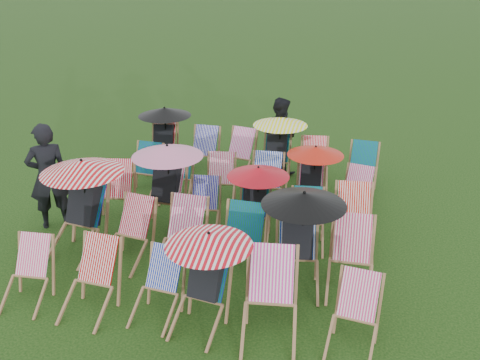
% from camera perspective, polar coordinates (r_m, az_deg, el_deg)
% --- Properties ---
extents(ground, '(100.00, 100.00, 0.00)m').
position_cam_1_polar(ground, '(8.74, -1.29, -5.92)').
color(ground, black).
rests_on(ground, ground).
extents(deckchair_0, '(0.61, 0.80, 0.82)m').
position_cam_1_polar(deckchair_0, '(7.56, -21.84, -9.30)').
color(deckchair_0, '#906643').
rests_on(deckchair_0, ground).
extents(deckchair_1, '(0.65, 0.87, 0.91)m').
position_cam_1_polar(deckchair_1, '(7.10, -15.76, -10.26)').
color(deckchair_1, '#906643').
rests_on(deckchair_1, ground).
extents(deckchair_2, '(0.62, 0.81, 0.82)m').
position_cam_1_polar(deckchair_2, '(6.86, -8.83, -11.28)').
color(deckchair_2, '#906643').
rests_on(deckchair_2, ground).
extents(deckchair_3, '(1.05, 1.11, 1.25)m').
position_cam_1_polar(deckchair_3, '(6.51, -3.94, -10.54)').
color(deckchair_3, '#906643').
rests_on(deckchair_3, ground).
extents(deckchair_4, '(0.79, 1.02, 1.02)m').
position_cam_1_polar(deckchair_4, '(6.42, 3.25, -12.72)').
color(deckchair_4, '#906643').
rests_on(deckchair_4, ground).
extents(deckchair_5, '(0.65, 0.83, 0.84)m').
position_cam_1_polar(deckchair_5, '(6.44, 12.10, -14.12)').
color(deckchair_5, '#906643').
rests_on(deckchair_5, ground).
extents(deckchair_6, '(1.22, 1.30, 1.45)m').
position_cam_1_polar(deckchair_6, '(8.34, -16.78, -2.58)').
color(deckchair_6, '#906643').
rests_on(deckchair_6, ground).
extents(deckchair_7, '(0.72, 0.91, 0.91)m').
position_cam_1_polar(deckchair_7, '(8.04, -11.86, -5.59)').
color(deckchair_7, '#906643').
rests_on(deckchair_7, ground).
extents(deckchair_8, '(0.66, 0.91, 0.97)m').
position_cam_1_polar(deckchair_8, '(7.76, -6.33, -6.07)').
color(deckchair_8, '#906643').
rests_on(deckchair_8, ground).
extents(deckchair_9, '(0.68, 0.94, 1.00)m').
position_cam_1_polar(deckchair_9, '(7.43, -0.05, -7.19)').
color(deckchair_9, '#906643').
rests_on(deckchair_9, ground).
extents(deckchair_10, '(1.14, 1.24, 1.35)m').
position_cam_1_polar(deckchair_10, '(7.24, 6.31, -6.26)').
color(deckchair_10, '#906643').
rests_on(deckchair_10, ground).
extents(deckchair_11, '(0.67, 0.91, 0.96)m').
position_cam_1_polar(deckchair_11, '(7.36, 11.78, -8.28)').
color(deckchair_11, '#906643').
rests_on(deckchair_11, ground).
extents(deckchair_12, '(0.81, 1.00, 0.97)m').
position_cam_1_polar(deckchair_12, '(9.22, -13.30, -1.54)').
color(deckchair_12, '#906643').
rests_on(deckchair_12, ground).
extents(deckchair_13, '(1.16, 1.21, 1.38)m').
position_cam_1_polar(deckchair_13, '(8.84, -8.11, -0.52)').
color(deckchair_13, '#906643').
rests_on(deckchair_13, ground).
extents(deckchair_14, '(0.64, 0.82, 0.82)m').
position_cam_1_polar(deckchair_14, '(8.76, -3.95, -2.87)').
color(deckchair_14, '#906643').
rests_on(deckchair_14, ground).
extents(deckchair_15, '(0.98, 1.05, 1.16)m').
position_cam_1_polar(deckchair_15, '(8.45, 1.61, -2.31)').
color(deckchair_15, '#906643').
rests_on(deckchair_15, ground).
extents(deckchair_16, '(0.66, 0.85, 0.85)m').
position_cam_1_polar(deckchair_16, '(8.33, 7.17, -4.36)').
color(deckchair_16, '#906643').
rests_on(deckchair_16, ground).
extents(deckchair_17, '(0.73, 0.94, 0.96)m').
position_cam_1_polar(deckchair_17, '(8.34, 12.04, -4.28)').
color(deckchair_17, '#906643').
rests_on(deckchair_17, ground).
extents(deckchair_18, '(0.63, 0.86, 0.90)m').
position_cam_1_polar(deckchair_18, '(10.19, -10.33, 0.95)').
color(deckchair_18, '#906643').
rests_on(deckchair_18, ground).
extents(deckchair_19, '(0.69, 0.88, 0.88)m').
position_cam_1_polar(deckchair_19, '(9.90, -6.79, 0.42)').
color(deckchair_19, '#906643').
rests_on(deckchair_19, ground).
extents(deckchair_20, '(0.69, 0.87, 0.86)m').
position_cam_1_polar(deckchair_20, '(9.65, -2.15, -0.12)').
color(deckchair_20, '#906643').
rests_on(deckchair_20, ground).
extents(deckchair_21, '(0.68, 0.91, 0.94)m').
position_cam_1_polar(deckchair_21, '(9.42, 2.75, -0.46)').
color(deckchair_21, '#906643').
rests_on(deckchair_21, ground).
extents(deckchair_22, '(0.98, 1.04, 1.17)m').
position_cam_1_polar(deckchair_22, '(9.38, 7.66, 0.22)').
color(deckchair_22, '#906643').
rests_on(deckchair_22, ground).
extents(deckchair_23, '(0.70, 0.87, 0.84)m').
position_cam_1_polar(deckchair_23, '(9.32, 12.17, -1.60)').
color(deckchair_23, '#906643').
rests_on(deckchair_23, ground).
extents(deckchair_24, '(1.09, 1.17, 1.29)m').
position_cam_1_polar(deckchair_24, '(11.23, -8.23, 4.52)').
color(deckchair_24, '#906643').
rests_on(deckchair_24, ground).
extents(deckchair_25, '(0.62, 0.86, 0.92)m').
position_cam_1_polar(deckchair_25, '(10.92, -4.06, 2.92)').
color(deckchair_25, '#906643').
rests_on(deckchair_25, ground).
extents(deckchair_26, '(0.76, 0.95, 0.93)m').
position_cam_1_polar(deckchair_26, '(10.77, -0.36, 2.70)').
color(deckchair_26, '#906643').
rests_on(deckchair_26, ground).
extents(deckchair_27, '(1.07, 1.13, 1.27)m').
position_cam_1_polar(deckchair_27, '(10.59, 3.96, 3.47)').
color(deckchair_27, '#906643').
rests_on(deckchair_27, ground).
extents(deckchair_28, '(0.68, 0.88, 0.88)m').
position_cam_1_polar(deckchair_28, '(10.49, 7.90, 1.76)').
color(deckchair_28, '#906643').
rests_on(deckchair_28, ground).
extents(deckchair_29, '(0.65, 0.86, 0.90)m').
position_cam_1_polar(deckchair_29, '(10.34, 12.84, 1.09)').
color(deckchair_29, '#906643').
rests_on(deckchair_29, ground).
extents(person_left, '(0.78, 0.74, 1.79)m').
position_cam_1_polar(person_left, '(9.21, -19.79, 0.40)').
color(person_left, black).
rests_on(person_left, ground).
extents(person_rear, '(0.96, 0.88, 1.58)m').
position_cam_1_polar(person_rear, '(10.93, 4.25, 4.76)').
color(person_rear, black).
rests_on(person_rear, ground).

